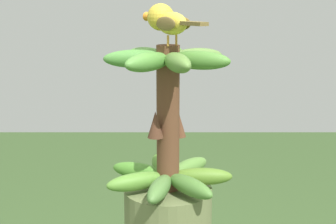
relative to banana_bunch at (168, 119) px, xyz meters
The scene contains 2 objects.
banana_bunch is the anchor object (origin of this frame).
perched_bird 0.22m from the banana_bunch, 130.78° to the right, with size 0.14×0.19×0.09m.
Camera 1 is at (-0.00, -1.09, 1.38)m, focal length 51.99 mm.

